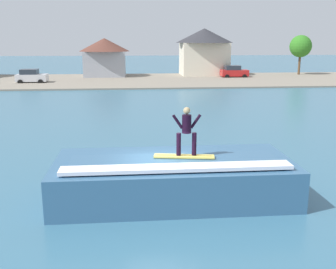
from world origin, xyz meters
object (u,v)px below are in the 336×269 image
tree_tall_bare (301,46)px  wave_crest (173,178)px  car_near_shore (31,76)px  surfer (187,129)px  house_gabled_white (204,49)px  house_small_cottage (105,55)px  surfboard (184,156)px  car_far_shore (234,72)px

tree_tall_bare → wave_crest: bearing=-117.5°
car_near_shore → surfer: bearing=-69.8°
wave_crest → surfer: (0.43, -0.20, 1.84)m
house_gabled_white → house_small_cottage: house_gabled_white is taller
surfboard → house_gabled_white: house_gabled_white is taller
car_far_shore → house_small_cottage: (-18.85, 3.09, 2.34)m
surfboard → tree_tall_bare: tree_tall_bare is taller
house_gabled_white → car_near_shore: bearing=-159.4°
surfboard → house_small_cottage: bearing=96.6°
tree_tall_bare → car_far_shore: bearing=-163.9°
car_near_shore → tree_tall_bare: (39.02, 8.19, 3.55)m
wave_crest → car_near_shore: size_ratio=2.20×
wave_crest → car_near_shore: car_near_shore is taller
house_gabled_white → tree_tall_bare: house_gabled_white is taller
house_small_cottage → tree_tall_bare: size_ratio=1.20×
car_far_shore → tree_tall_bare: tree_tall_bare is taller
surfboard → surfer: 0.98m
car_near_shore → house_small_cottage: house_small_cottage is taller
wave_crest → surfer: 1.90m
car_far_shore → house_gabled_white: 6.36m
surfer → house_small_cottage: bearing=96.7°
car_far_shore → house_gabled_white: size_ratio=0.45×
car_far_shore → car_near_shore: bearing=-169.9°
car_far_shore → house_gabled_white: house_gabled_white is taller
surfboard → car_near_shore: (-14.49, 39.73, -0.66)m
house_small_cottage → tree_tall_bare: 30.13m
surfboard → wave_crest: bearing=147.3°
wave_crest → house_gabled_white: house_gabled_white is taller
house_small_cottage → tree_tall_bare: bearing=0.3°
surfer → tree_tall_bare: size_ratio=0.27×
surfer → house_gabled_white: 49.66m
wave_crest → car_far_shore: size_ratio=2.13×
wave_crest → house_gabled_white: 49.63m
surfboard → house_small_cottage: 48.12m
house_gabled_white → house_small_cottage: (-15.11, -0.97, -0.83)m
wave_crest → tree_tall_bare: size_ratio=1.35×
house_small_cottage → car_far_shore: bearing=-9.3°
wave_crest → house_small_cottage: bearing=96.3°
car_near_shore → tree_tall_bare: tree_tall_bare is taller
surfer → tree_tall_bare: tree_tall_bare is taller
surfer → tree_tall_bare: bearing=63.0°
wave_crest → house_small_cottage: house_small_cottage is taller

